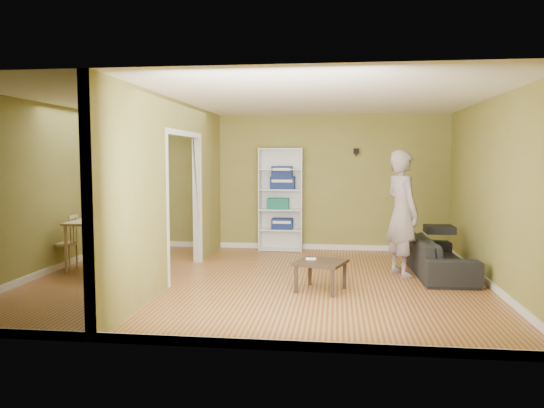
{
  "coord_description": "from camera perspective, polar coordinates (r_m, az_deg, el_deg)",
  "views": [
    {
      "loc": [
        1.14,
        -7.48,
        1.78
      ],
      "look_at": [
        0.2,
        0.2,
        1.1
      ],
      "focal_mm": 35.0,
      "sensor_mm": 36.0,
      "label": 1
    }
  ],
  "objects": [
    {
      "name": "person",
      "position": [
        8.19,
        13.84,
        0.18
      ],
      "size": [
        0.99,
        0.9,
        2.22
      ],
      "primitive_type": "imported",
      "rotation": [
        0.0,
        0.0,
        1.98
      ],
      "color": "slate",
      "rests_on": "ground"
    },
    {
      "name": "sofa",
      "position": [
        8.44,
        17.59,
        -4.84
      ],
      "size": [
        1.96,
        0.9,
        0.74
      ],
      "primitive_type": "imported",
      "rotation": [
        0.0,
        0.0,
        1.61
      ],
      "color": "#2A2A31",
      "rests_on": "ground"
    },
    {
      "name": "game_controller",
      "position": [
        7.21,
        4.21,
        -5.89
      ],
      "size": [
        0.13,
        0.04,
        0.03
      ],
      "primitive_type": "cube",
      "color": "white",
      "rests_on": "coffee_table"
    },
    {
      "name": "wall_speaker",
      "position": [
        10.17,
        9.05,
        5.63
      ],
      "size": [
        0.1,
        0.1,
        0.1
      ],
      "primitive_type": "cube",
      "color": "black",
      "rests_on": "room_shell"
    },
    {
      "name": "paper_box_teal",
      "position": [
        10.13,
        0.66,
        0.05
      ],
      "size": [
        0.41,
        0.26,
        0.21
      ],
      "primitive_type": "cube",
      "color": "#168F6F",
      "rests_on": "bookshelf"
    },
    {
      "name": "chair_near",
      "position": [
        8.16,
        -18.22,
        -4.39
      ],
      "size": [
        0.5,
        0.5,
        0.96
      ],
      "primitive_type": null,
      "rotation": [
        0.0,
        0.0,
        0.14
      ],
      "color": "#D4B57D",
      "rests_on": "ground"
    },
    {
      "name": "paper_box_navy_a",
      "position": [
        10.16,
        1.12,
        -2.12
      ],
      "size": [
        0.4,
        0.26,
        0.2
      ],
      "primitive_type": "cube",
      "color": "navy",
      "rests_on": "bookshelf"
    },
    {
      "name": "coffee_table",
      "position": [
        7.14,
        5.28,
        -6.61
      ],
      "size": [
        0.6,
        0.6,
        0.4
      ],
      "rotation": [
        0.0,
        0.0,
        -0.32
      ],
      "color": "#37231C",
      "rests_on": "ground"
    },
    {
      "name": "partition",
      "position": [
        7.85,
        -10.38,
        1.44
      ],
      "size": [
        0.22,
        5.5,
        2.6
      ],
      "primitive_type": null,
      "color": "olive",
      "rests_on": "ground"
    },
    {
      "name": "chair_far",
      "position": [
        9.27,
        -15.14,
        -3.43
      ],
      "size": [
        0.52,
        0.52,
        0.89
      ],
      "primitive_type": null,
      "rotation": [
        0.0,
        0.0,
        2.8
      ],
      "color": "#C8B583",
      "rests_on": "ground"
    },
    {
      "name": "paper_box_navy_c",
      "position": [
        10.09,
        1.09,
        3.32
      ],
      "size": [
        0.39,
        0.25,
        0.2
      ],
      "primitive_type": "cube",
      "color": "navy",
      "rests_on": "bookshelf"
    },
    {
      "name": "dining_table",
      "position": [
        8.71,
        -16.86,
        -2.27
      ],
      "size": [
        1.26,
        0.84,
        0.79
      ],
      "rotation": [
        0.0,
        0.0,
        0.0
      ],
      "color": "tan",
      "rests_on": "ground"
    },
    {
      "name": "paper_box_navy_b",
      "position": [
        10.09,
        1.17,
        2.3
      ],
      "size": [
        0.46,
        0.3,
        0.24
      ],
      "primitive_type": "cube",
      "color": "navy",
      "rests_on": "bookshelf"
    },
    {
      "name": "bookshelf",
      "position": [
        10.17,
        0.99,
        0.51
      ],
      "size": [
        0.83,
        0.36,
        1.96
      ],
      "color": "white",
      "rests_on": "ground"
    },
    {
      "name": "chair_left",
      "position": [
        9.1,
        -21.43,
        -3.82
      ],
      "size": [
        0.42,
        0.42,
        0.87
      ],
      "primitive_type": null,
      "rotation": [
        0.0,
        0.0,
        -1.5
      ],
      "color": "tan",
      "rests_on": "ground"
    },
    {
      "name": "room_shell",
      "position": [
        7.58,
        -1.69,
        1.39
      ],
      "size": [
        6.5,
        6.5,
        6.5
      ],
      "color": "#A27845",
      "rests_on": "ground"
    }
  ]
}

